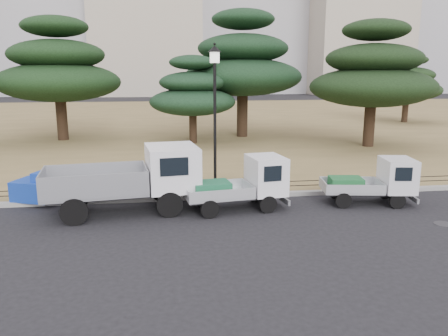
{
  "coord_description": "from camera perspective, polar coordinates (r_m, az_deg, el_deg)",
  "views": [
    {
      "loc": [
        -2.1,
        -13.06,
        4.62
      ],
      "look_at": [
        0.0,
        2.0,
        1.3
      ],
      "focal_mm": 35.0,
      "sensor_mm": 36.0,
      "label": 1
    }
  ],
  "objects": [
    {
      "name": "ground",
      "position": [
        14.01,
        1.14,
        -6.94
      ],
      "size": [
        220.0,
        220.0,
        0.0
      ],
      "primitive_type": "plane",
      "color": "black"
    },
    {
      "name": "lawn",
      "position": [
        43.95,
        -5.18,
        6.32
      ],
      "size": [
        120.0,
        56.0,
        0.15
      ],
      "primitive_type": "cube",
      "color": "olive",
      "rests_on": "ground"
    },
    {
      "name": "curb",
      "position": [
        16.44,
        -0.29,
        -3.71
      ],
      "size": [
        120.0,
        0.25,
        0.16
      ],
      "primitive_type": "cube",
      "color": "gray",
      "rests_on": "ground"
    },
    {
      "name": "truck_large",
      "position": [
        14.95,
        -11.87,
        -1.09
      ],
      "size": [
        5.25,
        2.6,
        2.2
      ],
      "rotation": [
        0.0,
        0.0,
        0.13
      ],
      "color": "black",
      "rests_on": "ground"
    },
    {
      "name": "truck_kei_front",
      "position": [
        15.0,
        2.48,
        -2.05
      ],
      "size": [
        3.59,
        1.9,
        1.81
      ],
      "rotation": [
        0.0,
        0.0,
        0.14
      ],
      "color": "black",
      "rests_on": "ground"
    },
    {
      "name": "truck_kei_rear",
      "position": [
        16.53,
        19.09,
        -1.65
      ],
      "size": [
        3.33,
        1.79,
        1.65
      ],
      "rotation": [
        0.0,
        0.0,
        -0.16
      ],
      "color": "black",
      "rests_on": "ground"
    },
    {
      "name": "street_lamp",
      "position": [
        16.09,
        -1.21,
        9.46
      ],
      "size": [
        0.49,
        0.49,
        5.43
      ],
      "color": "black",
      "rests_on": "lawn"
    },
    {
      "name": "pipe_fence",
      "position": [
        16.49,
        -0.36,
        -2.37
      ],
      "size": [
        38.0,
        0.04,
        0.4
      ],
      "color": "black",
      "rests_on": "lawn"
    },
    {
      "name": "tarp_pile",
      "position": [
        17.02,
        -23.07,
        -2.5
      ],
      "size": [
        1.84,
        1.6,
        1.03
      ],
      "rotation": [
        0.0,
        0.0,
        -0.36
      ],
      "color": "#163CAC",
      "rests_on": "lawn"
    },
    {
      "name": "manhole",
      "position": [
        15.36,
        26.79,
        -6.54
      ],
      "size": [
        0.6,
        0.6,
        0.01
      ],
      "primitive_type": "cylinder",
      "color": "#2D2D30",
      "rests_on": "ground"
    },
    {
      "name": "pine_west_near",
      "position": [
        31.56,
        -20.86,
        11.9
      ],
      "size": [
        8.11,
        8.11,
        8.11
      ],
      "color": "black",
      "rests_on": "lawn"
    },
    {
      "name": "pine_center_left",
      "position": [
        28.18,
        -4.13,
        9.74
      ],
      "size": [
        5.49,
        5.49,
        5.58
      ],
      "color": "black",
      "rests_on": "lawn"
    },
    {
      "name": "pine_center_right",
      "position": [
        31.27,
        2.46,
        13.39
      ],
      "size": [
        8.24,
        8.24,
        8.74
      ],
      "color": "black",
      "rests_on": "lawn"
    },
    {
      "name": "pine_east_near",
      "position": [
        28.4,
        18.86,
        11.49
      ],
      "size": [
        7.52,
        7.52,
        7.59
      ],
      "color": "black",
      "rests_on": "lawn"
    },
    {
      "name": "pine_east_far",
      "position": [
        43.96,
        22.84,
        10.16
      ],
      "size": [
        6.11,
        6.11,
        6.14
      ],
      "color": "black",
      "rests_on": "lawn"
    }
  ]
}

